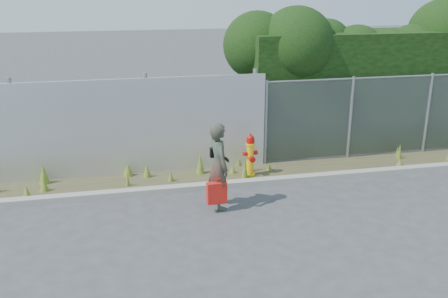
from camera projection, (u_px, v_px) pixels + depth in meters
ground at (256, 224)px, 9.05m from camera, size 80.00×80.00×0.00m
curb at (234, 184)px, 10.70m from camera, size 16.00×0.22×0.12m
weed_strip at (174, 174)px, 11.11m from camera, size 16.00×1.29×0.52m
corrugated_fence at (76, 131)px, 10.84m from camera, size 8.50×0.21×2.30m
chainlink_fence at (390, 116)px, 12.36m from camera, size 6.50×0.07×2.05m
hedge at (374, 68)px, 12.99m from camera, size 7.88×2.22×3.79m
fire_hydrant at (250, 156)px, 11.15m from camera, size 0.33×0.30×0.99m
woman at (219, 166)px, 9.47m from camera, size 0.48×0.66×1.70m
red_tote_bag at (217, 193)px, 9.40m from camera, size 0.38×0.14×0.50m
black_shoulder_bag at (216, 152)px, 9.55m from camera, size 0.25×0.10×0.18m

